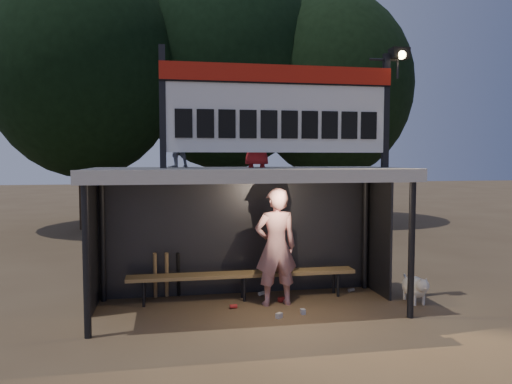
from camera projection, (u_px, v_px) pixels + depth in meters
ground at (248, 309)px, 8.20m from camera, size 80.00×80.00×0.00m
player at (276, 247)px, 8.37m from camera, size 0.75×0.52×1.98m
child_a at (175, 140)px, 8.20m from camera, size 0.55×0.51×0.90m
child_b at (257, 136)px, 8.24m from camera, size 0.55×0.40×1.03m
dugout_shelter at (246, 196)px, 8.31m from camera, size 5.10×2.08×2.32m
scoreboard_assembly at (282, 106)px, 8.06m from camera, size 4.10×0.27×1.99m
bench at (243, 275)px, 8.71m from camera, size 4.00×0.35×0.48m
tree_left at (84, 68)px, 16.91m from camera, size 6.46×6.46×9.27m
tree_mid at (225, 62)px, 19.24m from camera, size 7.22×7.22×10.36m
tree_right at (332, 87)px, 19.04m from camera, size 6.08×6.08×8.72m
dog at (415, 287)px, 8.53m from camera, size 0.36×0.81×0.49m
bats at (167, 275)px, 8.74m from camera, size 0.48×0.33×0.84m
litter at (286, 302)px, 8.44m from camera, size 2.41×1.43×0.08m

